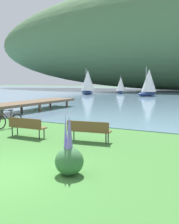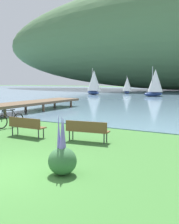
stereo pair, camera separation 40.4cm
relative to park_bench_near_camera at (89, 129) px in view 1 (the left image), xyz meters
The scene contains 9 objects.
ground_plane 4.48m from the park_bench_near_camera, 94.09° to the right, with size 200.00×200.00×0.00m, color #3D7533.
park_bench_near_camera is the anchor object (origin of this frame).
park_bench_further_along 2.91m from the park_bench_near_camera, behind, with size 1.81×0.51×0.88m.
bicycle_leaning_near_bench 5.34m from the park_bench_near_camera, behind, with size 0.31×1.76×1.01m.
echium_bush_closest_to_camera 3.83m from the park_bench_near_camera, 69.60° to the right, with size 0.77×0.77×1.63m.
sailboat_nearest_to_shore 32.52m from the park_bench_near_camera, 101.22° to the left, with size 3.14×4.03×4.64m.
sailboat_mid_bay 39.98m from the park_bench_near_camera, 109.41° to the left, with size 2.45×2.88×3.40m.
sailboat_toward_hillside 36.18m from the park_bench_near_camera, 118.44° to the left, with size 3.88×3.43×4.64m.
pier_dock 11.83m from the park_bench_near_camera, 141.98° to the left, with size 2.40×10.00×0.80m.
Camera 1 is at (5.33, -4.92, 2.52)m, focal length 42.24 mm.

